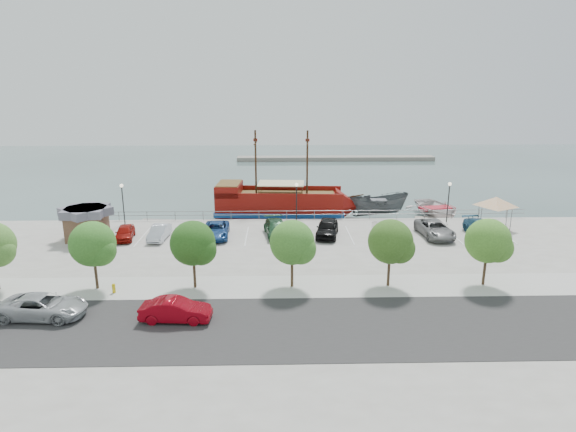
{
  "coord_description": "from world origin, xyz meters",
  "views": [
    {
      "loc": [
        -2.07,
        -42.23,
        14.29
      ],
      "look_at": [
        -1.0,
        2.0,
        2.0
      ],
      "focal_mm": 30.0,
      "sensor_mm": 36.0,
      "label": 1
    }
  ],
  "objects": [
    {
      "name": "land_slab",
      "position": [
        0.0,
        -21.0,
        -0.6
      ],
      "size": [
        100.0,
        58.0,
        1.2
      ],
      "primitive_type": "cube",
      "color": "gray",
      "rests_on": "ground"
    },
    {
      "name": "dock_mid",
      "position": [
        9.02,
        9.2,
        -0.81
      ],
      "size": [
        6.93,
        2.98,
        0.38
      ],
      "primitive_type": "cube",
      "rotation": [
        0.0,
        0.0,
        -0.16
      ],
      "color": "gray",
      "rests_on": "ground"
    },
    {
      "name": "street_van",
      "position": [
        -16.82,
        -14.31,
        0.75
      ],
      "size": [
        5.54,
        2.86,
        1.49
      ],
      "primitive_type": "imported",
      "rotation": [
        0.0,
        0.0,
        1.5
      ],
      "color": "#A6A9AC",
      "rests_on": "street"
    },
    {
      "name": "parked_car_d",
      "position": [
        -2.1,
        2.05,
        0.74
      ],
      "size": [
        2.83,
        5.39,
        1.49
      ],
      "primitive_type": "imported",
      "rotation": [
        0.0,
        0.0,
        0.15
      ],
      "color": "#21492C",
      "rests_on": "land_slab"
    },
    {
      "name": "tree_f",
      "position": [
        13.15,
        -10.07,
        3.3
      ],
      "size": [
        3.3,
        3.2,
        5.0
      ],
      "color": "#473321",
      "rests_on": "sidewalk"
    },
    {
      "name": "far_shore",
      "position": [
        10.0,
        55.0,
        -0.6
      ],
      "size": [
        40.0,
        3.0,
        0.8
      ],
      "primitive_type": "cube",
      "color": "gray",
      "rests_on": "ground"
    },
    {
      "name": "sidewalk",
      "position": [
        0.0,
        -10.0,
        0.01
      ],
      "size": [
        100.0,
        4.0,
        0.05
      ],
      "primitive_type": "cube",
      "color": "#ADADA9",
      "rests_on": "land_slab"
    },
    {
      "name": "patrol_boat",
      "position": [
        9.74,
        11.54,
        0.36
      ],
      "size": [
        7.24,
        3.32,
        2.72
      ],
      "primitive_type": "imported",
      "rotation": [
        0.0,
        0.0,
        1.67
      ],
      "color": "#494D4F",
      "rests_on": "ground"
    },
    {
      "name": "lamp_post_left",
      "position": [
        -18.0,
        6.5,
        2.94
      ],
      "size": [
        0.36,
        0.36,
        4.28
      ],
      "color": "black",
      "rests_on": "land_slab"
    },
    {
      "name": "parked_car_e",
      "position": [
        2.78,
        1.88,
        0.83
      ],
      "size": [
        2.85,
        5.15,
        1.66
      ],
      "primitive_type": "imported",
      "rotation": [
        0.0,
        0.0,
        -0.19
      ],
      "color": "black",
      "rests_on": "land_slab"
    },
    {
      "name": "tree_d",
      "position": [
        -0.85,
        -10.07,
        3.3
      ],
      "size": [
        3.3,
        3.2,
        5.0
      ],
      "color": "#473321",
      "rests_on": "sidewalk"
    },
    {
      "name": "lamp_post_mid",
      "position": [
        0.0,
        6.5,
        2.94
      ],
      "size": [
        0.36,
        0.36,
        4.28
      ],
      "color": "black",
      "rests_on": "land_slab"
    },
    {
      "name": "shed",
      "position": [
        -20.02,
        1.77,
        1.61
      ],
      "size": [
        3.9,
        3.9,
        3.03
      ],
      "rotation": [
        0.0,
        0.0,
        0.06
      ],
      "color": "brown",
      "rests_on": "land_slab"
    },
    {
      "name": "parked_car_c",
      "position": [
        -7.87,
        1.84,
        0.7
      ],
      "size": [
        2.56,
        5.15,
        1.4
      ],
      "primitive_type": "imported",
      "rotation": [
        0.0,
        0.0,
        0.05
      ],
      "color": "navy",
      "rests_on": "land_slab"
    },
    {
      "name": "tree_e",
      "position": [
        6.15,
        -10.07,
        3.3
      ],
      "size": [
        3.3,
        3.2,
        5.0
      ],
      "color": "#473321",
      "rests_on": "sidewalk"
    },
    {
      "name": "tree_c",
      "position": [
        -7.85,
        -10.07,
        3.3
      ],
      "size": [
        3.3,
        3.2,
        5.0
      ],
      "color": "#473321",
      "rests_on": "sidewalk"
    },
    {
      "name": "fire_hydrant",
      "position": [
        -13.55,
        -10.8,
        0.39
      ],
      "size": [
        0.25,
        0.25,
        0.73
      ],
      "rotation": [
        0.0,
        0.0,
        0.14
      ],
      "color": "gold",
      "rests_on": "sidewalk"
    },
    {
      "name": "tree_b",
      "position": [
        -14.85,
        -10.07,
        3.3
      ],
      "size": [
        3.3,
        3.2,
        5.0
      ],
      "color": "#473321",
      "rests_on": "sidewalk"
    },
    {
      "name": "parked_car_h",
      "position": [
        17.76,
        1.73,
        0.72
      ],
      "size": [
        2.61,
        5.16,
        1.44
      ],
      "primitive_type": "imported",
      "rotation": [
        0.0,
        0.0,
        0.12
      ],
      "color": "#295B7C",
      "rests_on": "land_slab"
    },
    {
      "name": "ground",
      "position": [
        0.0,
        0.0,
        -1.0
      ],
      "size": [
        160.0,
        160.0,
        0.0
      ],
      "primitive_type": "plane",
      "color": "#3A504C"
    },
    {
      "name": "canopy_tent",
      "position": [
        20.02,
        4.24,
        3.23
      ],
      "size": [
        5.62,
        5.62,
        3.71
      ],
      "rotation": [
        0.0,
        0.0,
        -0.32
      ],
      "color": "slate",
      "rests_on": "land_slab"
    },
    {
      "name": "speedboat",
      "position": [
        16.73,
        11.92,
        -0.2
      ],
      "size": [
        6.84,
        8.59,
        1.6
      ],
      "primitive_type": "imported",
      "rotation": [
        0.0,
        0.0,
        0.19
      ],
      "color": "silver",
      "rests_on": "ground"
    },
    {
      "name": "dock_east",
      "position": [
        17.04,
        9.2,
        -0.8
      ],
      "size": [
        7.2,
        3.68,
        0.4
      ],
      "primitive_type": "cube",
      "rotation": [
        0.0,
        0.0,
        -0.26
      ],
      "color": "gray",
      "rests_on": "ground"
    },
    {
      "name": "street",
      "position": [
        0.0,
        -16.0,
        0.01
      ],
      "size": [
        100.0,
        8.0,
        0.04
      ],
      "primitive_type": "cube",
      "color": "#2A2929",
      "rests_on": "land_slab"
    },
    {
      "name": "parked_car_b",
      "position": [
        -13.18,
        1.34,
        0.66
      ],
      "size": [
        1.61,
        4.08,
        1.32
      ],
      "primitive_type": "imported",
      "rotation": [
        0.0,
        0.0,
        -0.05
      ],
      "color": "silver",
      "rests_on": "land_slab"
    },
    {
      "name": "parked_car_a",
      "position": [
        -16.43,
        1.4,
        0.66
      ],
      "size": [
        2.12,
        4.08,
        1.33
      ],
      "primitive_type": "imported",
      "rotation": [
        0.0,
        0.0,
        0.15
      ],
      "color": "maroon",
      "rests_on": "land_slab"
    },
    {
      "name": "lamp_post_right",
      "position": [
        16.0,
        6.5,
        2.94
      ],
      "size": [
        0.36,
        0.36,
        4.28
      ],
      "color": "black",
      "rests_on": "land_slab"
    },
    {
      "name": "street_sedan",
      "position": [
        -8.37,
        -14.98,
        0.72
      ],
      "size": [
        4.46,
        1.79,
        1.44
      ],
      "primitive_type": "imported",
      "rotation": [
        0.0,
        0.0,
        1.51
      ],
      "color": "maroon",
      "rests_on": "street"
    },
    {
      "name": "parked_car_f",
      "position": [
        8.31,
        1.46,
        0.68
      ],
      "size": [
        1.91,
        4.27,
        1.36
      ],
      "primitive_type": "imported",
      "rotation": [
        0.0,
        0.0,
        0.12
      ],
      "color": "white",
      "rests_on": "land_slab"
    },
    {
      "name": "parked_car_g",
      "position": [
        13.09,
        1.5,
        0.77
      ],
      "size": [
        2.87,
        5.67,
        1.54
      ],
      "primitive_type": "imported",
      "rotation": [
        0.0,
        0.0,
        0.06
      ],
      "color": "slate",
      "rests_on": "land_slab"
    },
    {
      "name": "seawall_railing",
      "position": [
        0.0,
        7.8,
        0.53
      ],
      "size": [
        50.0,
        0.06,
        1.0
      ],
      "color": "slate",
      "rests_on": "land_slab"
    },
    {
      "name": "pirate_ship",
      "position": [
        -0.52,
        11.54,
        0.78
      ],
      "size": [
        17.04,
        5.63,
        10.65
      ],
      "rotation": [
        0.0,
        0.0,
        -0.06
      ],
      "color": "maroon",
      "rests_on": "ground"
    },
    {
      "name": "dock_west",
      "position": [
        -13.9,
        9.2,
        -0.8
      ],
      "size": [
        7.29,
        3.08,
        0.4
      ],
      "primitive_type": "cube",
      "rotation": [
        0.0,
        0.0,
        -0.15
      ],
      "color": "gray",
      "rests_on": "ground"
    }
  ]
}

